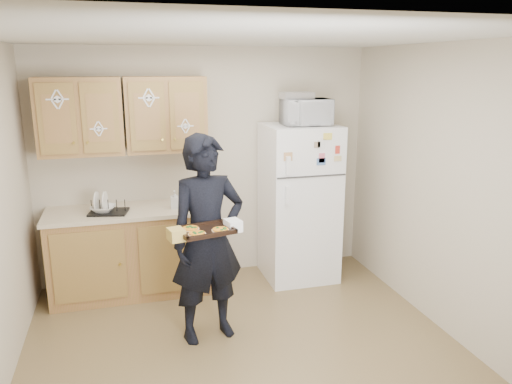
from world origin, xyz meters
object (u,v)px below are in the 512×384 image
Objects in this scene: refrigerator at (299,203)px; dish_rack at (108,206)px; microwave at (306,112)px; baking_tray at (205,231)px; person at (208,240)px.

refrigerator reaches higher than dish_rack.
microwave reaches higher than refrigerator.
refrigerator is at bearing 33.76° from baking_tray.
person is 1.83m from microwave.
person is 4.96× the size of dish_rack.
refrigerator is 4.13× the size of baking_tray.
refrigerator is 1.83m from baking_tray.
person reaches higher than refrigerator.
dish_rack is at bearing 116.62° from person.
person is at bearing -141.02° from microwave.
refrigerator is at bearing 0.84° from dish_rack.
dish_rack is at bearing -179.16° from refrigerator.
person is 1.28m from dish_rack.
dish_rack is at bearing 107.48° from baking_tray.
microwave is at bearing 25.79° from person.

